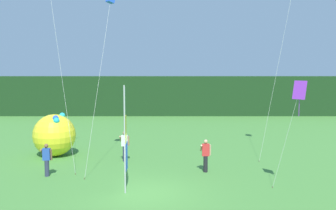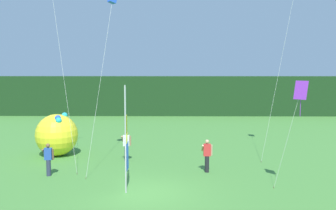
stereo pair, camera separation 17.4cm
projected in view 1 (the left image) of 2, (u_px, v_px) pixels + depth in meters
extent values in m
plane|color=#478438|center=(146.00, 193.00, 16.37)|extent=(120.00, 120.00, 0.00)
cube|color=#193819|center=(160.00, 96.00, 43.01)|extent=(80.00, 2.40, 4.34)
cylinder|color=#B7B7BC|center=(126.00, 140.00, 16.13)|extent=(0.06, 0.06, 4.60)
cube|color=blue|center=(128.00, 157.00, 16.73)|extent=(0.02, 0.97, 1.23)
cube|color=yellow|center=(127.00, 130.00, 16.43)|extent=(0.02, 0.60, 1.23)
cube|color=white|center=(126.00, 102.00, 16.12)|extent=(0.02, 0.23, 1.23)
cylinder|color=#2D334C|center=(126.00, 154.00, 21.88)|extent=(0.22, 0.22, 0.88)
cube|color=white|center=(126.00, 141.00, 21.81)|extent=(0.36, 0.20, 0.62)
sphere|color=#A37556|center=(126.00, 133.00, 21.77)|extent=(0.20, 0.20, 0.20)
cylinder|color=#A37556|center=(122.00, 139.00, 21.86)|extent=(0.09, 0.48, 0.42)
cylinder|color=#A37556|center=(130.00, 141.00, 21.81)|extent=(0.09, 0.14, 0.56)
cylinder|color=#2D334C|center=(49.00, 168.00, 18.87)|extent=(0.22, 0.22, 0.81)
cube|color=#284CA8|center=(48.00, 154.00, 18.80)|extent=(0.36, 0.20, 0.59)
sphere|color=brown|center=(48.00, 146.00, 18.76)|extent=(0.20, 0.20, 0.20)
cylinder|color=brown|center=(44.00, 152.00, 18.85)|extent=(0.09, 0.48, 0.42)
cylinder|color=brown|center=(53.00, 155.00, 18.81)|extent=(0.09, 0.14, 0.56)
cylinder|color=black|center=(207.00, 164.00, 19.59)|extent=(0.22, 0.22, 0.85)
cube|color=red|center=(207.00, 150.00, 19.52)|extent=(0.36, 0.20, 0.62)
sphere|color=tan|center=(207.00, 141.00, 19.48)|extent=(0.20, 0.20, 0.20)
cylinder|color=tan|center=(202.00, 148.00, 19.57)|extent=(0.09, 0.48, 0.42)
cylinder|color=tan|center=(212.00, 150.00, 19.53)|extent=(0.09, 0.14, 0.56)
sphere|color=yellow|center=(56.00, 135.00, 23.11)|extent=(2.54, 2.54, 2.54)
sphere|color=blue|center=(57.00, 118.00, 22.44)|extent=(0.36, 0.36, 0.36)
sphere|color=#23B2C6|center=(64.00, 115.00, 23.23)|extent=(0.36, 0.36, 0.36)
sphere|color=#23B2C6|center=(58.00, 121.00, 22.30)|extent=(0.36, 0.36, 0.36)
cylinder|color=brown|center=(261.00, 161.00, 21.68)|extent=(0.03, 0.03, 0.08)
cylinder|color=silver|center=(279.00, 70.00, 21.48)|extent=(1.95, 0.64, 10.43)
cylinder|color=brown|center=(77.00, 174.00, 19.16)|extent=(0.03, 0.03, 0.08)
cylinder|color=silver|center=(62.00, 70.00, 19.57)|extent=(1.71, 1.83, 10.38)
cylinder|color=brown|center=(274.00, 187.00, 17.03)|extent=(0.03, 0.03, 0.08)
cylinder|color=silver|center=(287.00, 141.00, 16.49)|extent=(0.86, 0.66, 4.40)
cube|color=purple|center=(301.00, 90.00, 15.96)|extent=(0.53, 0.54, 0.78)
cylinder|color=purple|center=(301.00, 108.00, 16.03)|extent=(0.02, 0.02, 0.70)
cylinder|color=brown|center=(86.00, 178.00, 18.37)|extent=(0.03, 0.03, 0.08)
cylinder|color=silver|center=(100.00, 84.00, 19.43)|extent=(0.96, 3.02, 9.04)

